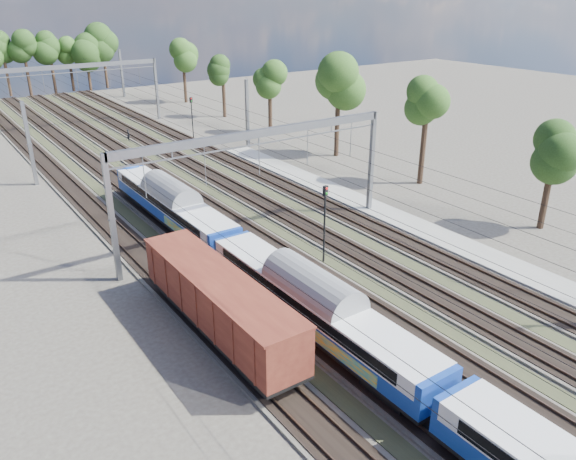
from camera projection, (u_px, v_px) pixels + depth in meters
track_bed at (181, 189)px, 56.07m from camera, size 21.00×130.00×0.34m
platform at (461, 246)px, 43.43m from camera, size 3.00×70.00×0.30m
catenary at (149, 113)px, 59.57m from camera, size 25.65×130.00×9.00m
tree_belt at (92, 57)px, 92.71m from camera, size 38.73×99.14×11.96m
emu_train at (317, 301)px, 31.48m from camera, size 2.76×58.53×4.04m
freight_boxcar at (219, 301)px, 31.67m from camera, size 2.96×14.31×3.69m
worker at (129, 135)px, 73.95m from camera, size 0.37×0.57×1.55m
signal_near at (325, 215)px, 39.81m from camera, size 0.41×0.38×5.90m
signal_far at (192, 113)px, 73.99m from camera, size 0.39×0.37×5.52m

